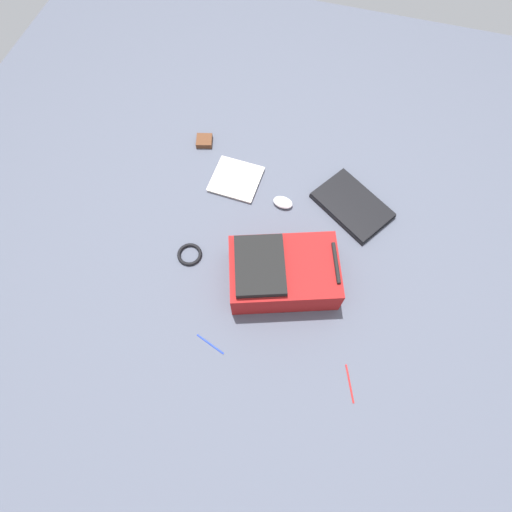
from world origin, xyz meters
The scene contains 9 objects.
ground_plane centered at (0.00, 0.00, 0.00)m, with size 3.53×3.53×0.00m, color #4C5160.
backpack centered at (0.12, 0.10, 0.08)m, with size 0.42×0.52×0.18m.
laptop centered at (-0.33, 0.33, 0.02)m, with size 0.38×0.41×0.03m.
book_comic centered at (-0.33, -0.24, 0.01)m, with size 0.23×0.24×0.02m.
computer_mouse centered at (-0.26, 0.02, 0.02)m, with size 0.06×0.09×0.03m, color silver.
cable_coil centered at (0.12, -0.32, 0.01)m, with size 0.11×0.11×0.02m, color black.
pen_black centered at (0.47, -0.10, 0.00)m, with size 0.01×0.01×0.14m, color #1933B2.
pen_blue centered at (0.47, 0.47, 0.00)m, with size 0.01×0.01×0.15m, color red.
earbud_pouch centered at (-0.51, -0.46, 0.01)m, with size 0.08×0.08×0.03m, color #59331E.
Camera 1 is at (0.78, 0.18, 1.67)m, focal length 28.99 mm.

